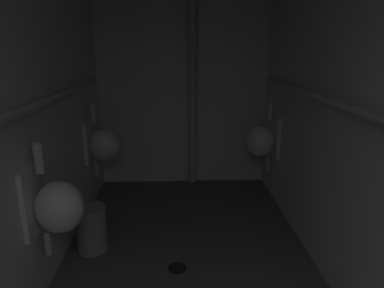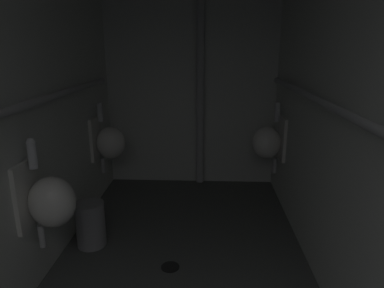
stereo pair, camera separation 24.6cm
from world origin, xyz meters
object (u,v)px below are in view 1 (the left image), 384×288
urinal_left_far (102,144)px  waste_bin (92,228)px  standpipe_back_wall (192,85)px  floor_drain (177,268)px  urinal_left_mid (56,206)px  urinal_right_mid (262,140)px

urinal_left_far → waste_bin: bearing=-86.0°
standpipe_back_wall → floor_drain: (-0.19, -1.66, -1.18)m
urinal_left_far → floor_drain: size_ratio=5.39×
waste_bin → urinal_left_far: bearing=94.0°
urinal_left_mid → standpipe_back_wall: bearing=63.8°
urinal_right_mid → urinal_left_mid: bearing=-138.2°
urinal_right_mid → waste_bin: size_ratio=1.99×
urinal_left_mid → standpipe_back_wall: 2.19m
urinal_left_mid → standpipe_back_wall: (0.94, 1.90, 0.53)m
urinal_left_far → waste_bin: (0.06, -0.87, -0.46)m
standpipe_back_wall → urinal_right_mid: bearing=-30.3°
urinal_right_mid → floor_drain: size_ratio=5.39×
floor_drain → waste_bin: 0.77m
urinal_left_far → urinal_left_mid: bearing=-90.0°
urinal_right_mid → standpipe_back_wall: bearing=149.7°
urinal_left_far → standpipe_back_wall: standpipe_back_wall is taller
urinal_left_mid → urinal_left_far: size_ratio=1.00×
urinal_left_mid → floor_drain: bearing=18.1°
floor_drain → urinal_left_far: bearing=122.9°
urinal_left_far → standpipe_back_wall: bearing=28.2°
urinal_right_mid → waste_bin: 1.92m
urinal_left_mid → floor_drain: urinal_left_mid is taller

